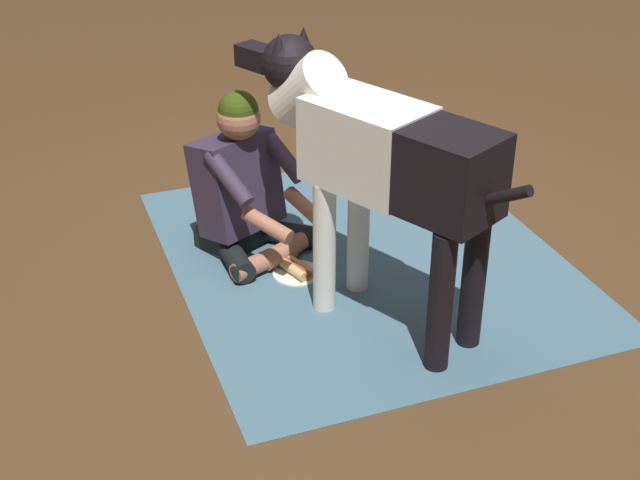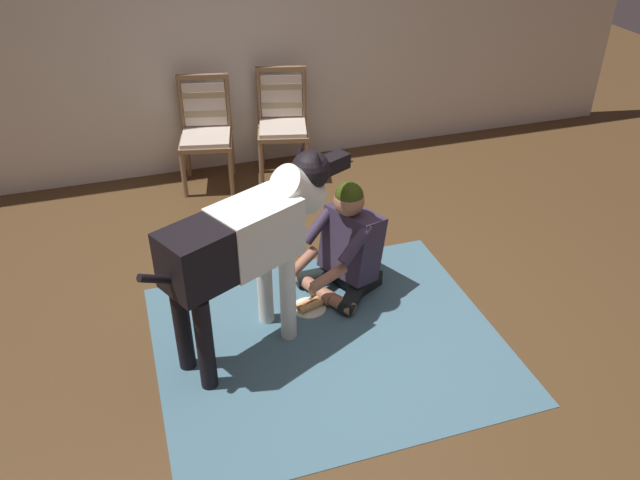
{
  "view_description": "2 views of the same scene",
  "coord_description": "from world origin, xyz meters",
  "px_view_note": "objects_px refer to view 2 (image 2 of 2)",
  "views": [
    {
      "loc": [
        -3.51,
        1.44,
        2.28
      ],
      "look_at": [
        -0.29,
        0.25,
        0.32
      ],
      "focal_mm": 49.92,
      "sensor_mm": 36.0,
      "label": 1
    },
    {
      "loc": [
        -1.04,
        -3.07,
        2.8
      ],
      "look_at": [
        0.08,
        0.42,
        0.45
      ],
      "focal_mm": 36.18,
      "sensor_mm": 36.0,
      "label": 2
    }
  ],
  "objects_px": {
    "dining_chair_left_of_pair": "(206,127)",
    "person_sitting_on_floor": "(346,247)",
    "hot_dog_on_plate": "(309,306)",
    "dining_chair_right_of_pair": "(282,117)",
    "large_dog": "(248,240)"
  },
  "relations": [
    {
      "from": "dining_chair_right_of_pair",
      "to": "person_sitting_on_floor",
      "type": "height_order",
      "value": "dining_chair_right_of_pair"
    },
    {
      "from": "dining_chair_right_of_pair",
      "to": "person_sitting_on_floor",
      "type": "bearing_deg",
      "value": -92.09
    },
    {
      "from": "large_dog",
      "to": "dining_chair_left_of_pair",
      "type": "bearing_deg",
      "value": 87.29
    },
    {
      "from": "person_sitting_on_floor",
      "to": "hot_dog_on_plate",
      "type": "height_order",
      "value": "person_sitting_on_floor"
    },
    {
      "from": "large_dog",
      "to": "hot_dog_on_plate",
      "type": "relative_size",
      "value": 5.88
    },
    {
      "from": "dining_chair_right_of_pair",
      "to": "person_sitting_on_floor",
      "type": "distance_m",
      "value": 1.97
    },
    {
      "from": "dining_chair_right_of_pair",
      "to": "hot_dog_on_plate",
      "type": "height_order",
      "value": "dining_chair_right_of_pair"
    },
    {
      "from": "large_dog",
      "to": "hot_dog_on_plate",
      "type": "height_order",
      "value": "large_dog"
    },
    {
      "from": "dining_chair_left_of_pair",
      "to": "hot_dog_on_plate",
      "type": "height_order",
      "value": "dining_chair_left_of_pair"
    },
    {
      "from": "dining_chair_left_of_pair",
      "to": "person_sitting_on_floor",
      "type": "distance_m",
      "value": 2.07
    },
    {
      "from": "dining_chair_left_of_pair",
      "to": "dining_chair_right_of_pair",
      "type": "height_order",
      "value": "same"
    },
    {
      "from": "dining_chair_left_of_pair",
      "to": "person_sitting_on_floor",
      "type": "height_order",
      "value": "dining_chair_left_of_pair"
    },
    {
      "from": "dining_chair_right_of_pair",
      "to": "person_sitting_on_floor",
      "type": "xyz_separation_m",
      "value": [
        -0.07,
        -1.96,
        -0.2
      ]
    },
    {
      "from": "dining_chair_left_of_pair",
      "to": "hot_dog_on_plate",
      "type": "distance_m",
      "value": 2.21
    },
    {
      "from": "dining_chair_right_of_pair",
      "to": "hot_dog_on_plate",
      "type": "bearing_deg",
      "value": -100.52
    }
  ]
}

